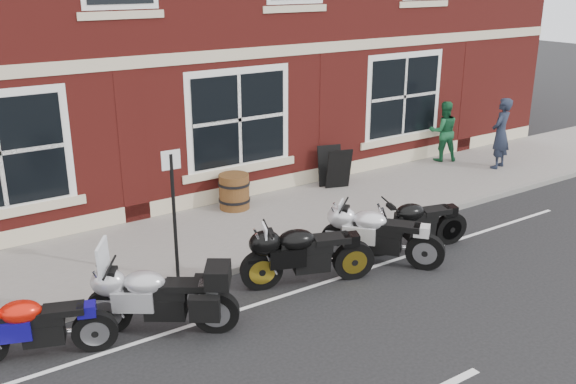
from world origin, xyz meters
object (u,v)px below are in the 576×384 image
Objects in this scene: moto_sport_silver at (379,233)px; barrel_planter at (234,191)px; moto_sport_red at (36,323)px; moto_naked_black at (414,222)px; pedestrian_right at (443,131)px; parking_sign at (174,206)px; moto_touring_silver at (157,294)px; pedestrian_left at (501,133)px; moto_sport_black at (305,251)px; a_board_sign at (334,167)px.

moto_sport_silver is 2.42× the size of barrel_planter.
moto_sport_red is 0.92× the size of moto_naked_black.
parking_sign reaches higher than pedestrian_right.
moto_sport_red is at bearing 114.84° from moto_touring_silver.
moto_naked_black is 6.02m from pedestrian_left.
moto_sport_silver is at bearing 108.48° from moto_naked_black.
pedestrian_left reaches higher than moto_sport_black.
pedestrian_left reaches higher than moto_sport_silver.
barrel_planter is at bearing 9.37° from moto_sport_black.
barrel_planter is at bearing 65.48° from moto_sport_silver.
parking_sign is at bearing 43.81° from pedestrian_right.
moto_sport_red is 6.91m from moto_naked_black.
pedestrian_right is 9.52m from parking_sign.
pedestrian_left is 1.13× the size of pedestrian_right.
a_board_sign is 2.74m from barrel_planter.
pedestrian_right is 6.66m from barrel_planter.
a_board_sign is at bearing -23.62° from moto_sport_black.
moto_touring_silver is at bearing 103.95° from moto_naked_black.
parking_sign is (-5.24, -2.41, 0.81)m from a_board_sign.
barrel_planter is 3.63m from parking_sign.
moto_sport_red is 0.88× the size of moto_sport_black.
moto_touring_silver is 2.51× the size of barrel_planter.
moto_sport_red is at bearing -157.12° from parking_sign.
barrel_planter is (-0.92, 3.72, -0.08)m from moto_sport_silver.
a_board_sign is at bearing -24.45° from moto_touring_silver.
pedestrian_right reaches higher than moto_sport_black.
parking_sign is at bearing -49.21° from moto_sport_red.
barrel_planter is (-2.74, 0.06, -0.11)m from a_board_sign.
moto_sport_silver is 6.93m from pedestrian_left.
moto_sport_black is at bearing -100.70° from barrel_planter.
a_board_sign is (0.86, 3.58, 0.05)m from moto_naked_black.
moto_touring_silver is at bearing 110.88° from moto_sport_black.
a_board_sign is at bearing 30.60° from pedestrian_right.
pedestrian_right is at bearing 1.00° from barrel_planter.
moto_naked_black is 1.31× the size of pedestrian_right.
moto_touring_silver is 7.11m from a_board_sign.
barrel_planter is at bearing -164.23° from a_board_sign.
moto_sport_black is 0.99× the size of parking_sign.
moto_touring_silver is 11.03m from pedestrian_left.
moto_touring_silver is at bearing -79.47° from moto_sport_red.
moto_sport_black is 1.61m from moto_sport_silver.
parking_sign is (0.87, 1.22, 0.82)m from moto_touring_silver.
moto_sport_silver is at bearing -76.14° from barrel_planter.
parking_sign reaches higher than pedestrian_left.
barrel_planter is at bearing -7.62° from moto_touring_silver.
parking_sign is (-1.81, 1.18, 0.82)m from moto_sport_black.
moto_sport_black is 8.25m from pedestrian_right.
pedestrian_right is 0.73× the size of parking_sign.
moto_naked_black is at bearing -62.67° from barrel_planter.
moto_sport_black is (2.69, 0.04, -0.01)m from moto_touring_silver.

